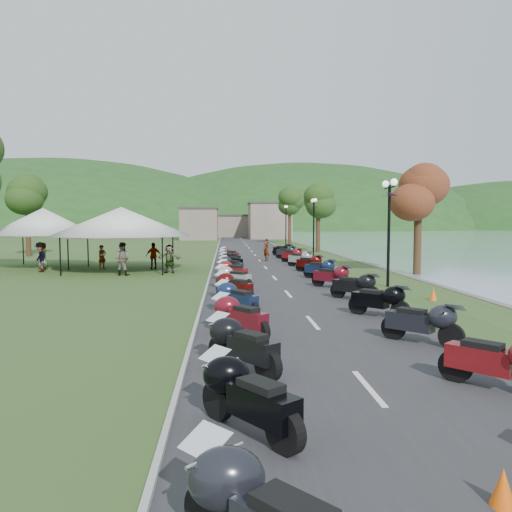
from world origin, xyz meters
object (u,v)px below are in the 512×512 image
object	(u,v)px
vendor_tent_main	(122,239)
pedestrian_c	(41,272)
pedestrian_a	(102,269)
pedestrian_b	(122,275)

from	to	relation	value
vendor_tent_main	pedestrian_c	bearing A→B (deg)	-173.34
pedestrian_a	pedestrian_c	distance (m)	3.76
vendor_tent_main	pedestrian_a	world-z (taller)	vendor_tent_main
pedestrian_b	pedestrian_c	bearing A→B (deg)	-8.13
vendor_tent_main	pedestrian_a	size ratio (longest dim) A/B	3.70
pedestrian_a	pedestrian_b	world-z (taller)	pedestrian_b
pedestrian_a	pedestrian_b	xyz separation A→B (m)	(2.12, -4.10, 0.00)
pedestrian_a	pedestrian_c	bearing A→B (deg)	161.66
pedestrian_a	pedestrian_b	distance (m)	4.62
pedestrian_a	pedestrian_b	size ratio (longest dim) A/B	0.81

